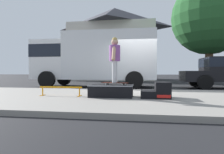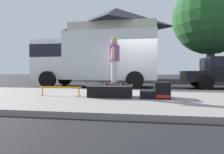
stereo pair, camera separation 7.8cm
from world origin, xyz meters
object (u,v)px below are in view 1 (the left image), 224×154
Objects in this scene: skate_box at (111,90)px; box_truck at (94,57)px; grind_rail at (61,89)px; skateboard at (115,83)px; skater_kid at (115,56)px; street_tree_main at (214,19)px; kicker_ramp at (158,91)px.

box_truck is (-1.86, 5.43, 1.39)m from skate_box.
skateboard is at bearing -0.66° from grind_rail.
skater_kid is 12.23m from street_tree_main.
skateboard is 5.89m from box_truck.
skateboard is at bearing 179.81° from kicker_ramp.
skate_box is 5.90m from box_truck.
skateboard reaches higher than grind_rail.
skater_kid is at bearing 179.81° from kicker_ramp.
kicker_ramp is 2.89m from grind_rail.
kicker_ramp is (1.33, -0.00, -0.00)m from skate_box.
box_truck is at bearing 120.47° from kicker_ramp.
kicker_ramp reaches higher than skate_box.
kicker_ramp is 0.10× the size of street_tree_main.
skate_box is 0.24m from skateboard.
street_tree_main reaches higher than box_truck.
street_tree_main reaches higher than skate_box.
skateboard is 0.10× the size of street_tree_main.
skateboard is 0.78m from skater_kid.
grind_rail is at bearing -127.77° from street_tree_main.
skater_kid is (0.10, 0.00, 1.00)m from skate_box.
kicker_ramp is at bearing -0.02° from skate_box.
grind_rail is 0.17× the size of street_tree_main.
skate_box is at bearing -71.06° from box_truck.
skateboard is 0.61× the size of skater_kid.
skater_kid reaches higher than grind_rail.
box_truck reaches higher than skateboard.
box_truck is at bearing 109.93° from skater_kid.
kicker_ramp is 12.01m from street_tree_main.
grind_rail is 5.58m from box_truck.
kicker_ramp reaches higher than skateboard.
street_tree_main is at bearing 52.23° from grind_rail.
skate_box is 12.60m from street_tree_main.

